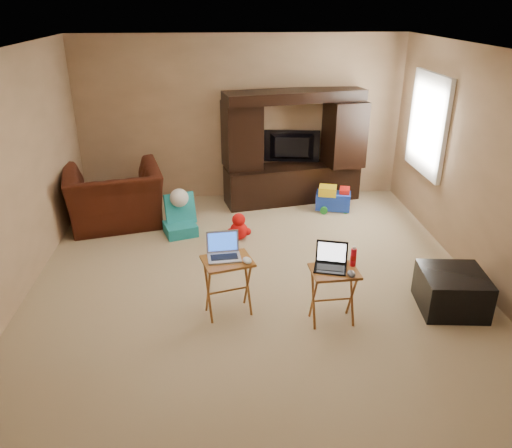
{
  "coord_description": "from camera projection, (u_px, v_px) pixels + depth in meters",
  "views": [
    {
      "loc": [
        -0.37,
        -4.92,
        2.94
      ],
      "look_at": [
        0.0,
        -0.2,
        0.8
      ],
      "focal_mm": 35.0,
      "sensor_mm": 36.0,
      "label": 1
    }
  ],
  "objects": [
    {
      "name": "television",
      "position": [
        292.0,
        147.0,
        7.78
      ],
      "size": [
        0.88,
        0.24,
        0.5
      ],
      "primitive_type": "imported",
      "rotation": [
        0.0,
        0.0,
        3.0
      ],
      "color": "black",
      "rests_on": "entertainment_center"
    },
    {
      "name": "wall_right",
      "position": [
        486.0,
        171.0,
        5.37
      ],
      "size": [
        0.0,
        5.5,
        5.5
      ],
      "primitive_type": "plane",
      "rotation": [
        1.57,
        0.0,
        -1.57
      ],
      "color": "tan",
      "rests_on": "ground"
    },
    {
      "name": "entertainment_center",
      "position": [
        293.0,
        148.0,
        7.64
      ],
      "size": [
        2.17,
        0.93,
        1.72
      ],
      "primitive_type": "cube",
      "rotation": [
        0.0,
        0.0,
        0.2
      ],
      "color": "black",
      "rests_on": "floor"
    },
    {
      "name": "ottoman",
      "position": [
        452.0,
        291.0,
        5.12
      ],
      "size": [
        0.7,
        0.7,
        0.41
      ],
      "primitive_type": "cube",
      "rotation": [
        0.0,
        0.0,
        -0.11
      ],
      "color": "black",
      "rests_on": "floor"
    },
    {
      "name": "floor",
      "position": [
        255.0,
        280.0,
        5.71
      ],
      "size": [
        5.5,
        5.5,
        0.0
      ],
      "primitive_type": "plane",
      "color": "#C7B68A",
      "rests_on": "ground"
    },
    {
      "name": "wall_left",
      "position": [
        7.0,
        183.0,
        5.01
      ],
      "size": [
        0.0,
        5.5,
        5.5
      ],
      "primitive_type": "plane",
      "rotation": [
        1.57,
        0.0,
        1.57
      ],
      "color": "tan",
      "rests_on": "ground"
    },
    {
      "name": "water_bottle",
      "position": [
        353.0,
        257.0,
        4.8
      ],
      "size": [
        0.06,
        0.06,
        0.18
      ],
      "primitive_type": "cylinder",
      "color": "red",
      "rests_on": "tray_table_right"
    },
    {
      "name": "plush_toy",
      "position": [
        239.0,
        226.0,
        6.62
      ],
      "size": [
        0.33,
        0.28,
        0.37
      ],
      "primitive_type": null,
      "color": "red",
      "rests_on": "floor"
    },
    {
      "name": "window_frame",
      "position": [
        428.0,
        124.0,
        6.71
      ],
      "size": [
        0.06,
        1.14,
        1.34
      ],
      "primitive_type": "cube",
      "color": "white",
      "rests_on": "ground"
    },
    {
      "name": "child_rocker",
      "position": [
        180.0,
        216.0,
        6.72
      ],
      "size": [
        0.53,
        0.57,
        0.54
      ],
      "primitive_type": null,
      "rotation": [
        0.0,
        0.0,
        0.31
      ],
      "color": "teal",
      "rests_on": "floor"
    },
    {
      "name": "laptop_right",
      "position": [
        331.0,
        258.0,
        4.72
      ],
      "size": [
        0.36,
        0.33,
        0.24
      ],
      "primitive_type": "cube",
      "rotation": [
        0.0,
        0.0,
        -0.28
      ],
      "color": "black",
      "rests_on": "tray_table_right"
    },
    {
      "name": "window_pane",
      "position": [
        429.0,
        124.0,
        6.71
      ],
      "size": [
        0.0,
        1.2,
        1.2
      ],
      "primitive_type": "plane",
      "rotation": [
        1.57,
        0.0,
        -1.57
      ],
      "color": "white",
      "rests_on": "ground"
    },
    {
      "name": "ceiling",
      "position": [
        254.0,
        50.0,
        4.68
      ],
      "size": [
        5.5,
        5.5,
        0.0
      ],
      "primitive_type": "plane",
      "rotation": [
        3.14,
        0.0,
        0.0
      ],
      "color": "silver",
      "rests_on": "ground"
    },
    {
      "name": "recliner",
      "position": [
        115.0,
        197.0,
        6.97
      ],
      "size": [
        1.49,
        1.38,
        0.83
      ],
      "primitive_type": "imported",
      "rotation": [
        0.0,
        0.0,
        3.38
      ],
      "color": "#471A0F",
      "rests_on": "floor"
    },
    {
      "name": "wall_back",
      "position": [
        241.0,
        119.0,
        7.69
      ],
      "size": [
        5.0,
        0.0,
        5.0
      ],
      "primitive_type": "plane",
      "rotation": [
        1.57,
        0.0,
        0.0
      ],
      "color": "tan",
      "rests_on": "ground"
    },
    {
      "name": "push_toy",
      "position": [
        333.0,
        198.0,
        7.54
      ],
      "size": [
        0.6,
        0.49,
        0.39
      ],
      "primitive_type": null,
      "rotation": [
        0.0,
        0.0,
        -0.27
      ],
      "color": "blue",
      "rests_on": "floor"
    },
    {
      "name": "wall_front",
      "position": [
        293.0,
        342.0,
        2.69
      ],
      "size": [
        5.0,
        0.0,
        5.0
      ],
      "primitive_type": "plane",
      "rotation": [
        -1.57,
        0.0,
        0.0
      ],
      "color": "tan",
      "rests_on": "ground"
    },
    {
      "name": "mouse_right",
      "position": [
        351.0,
        274.0,
        4.64
      ],
      "size": [
        0.08,
        0.12,
        0.05
      ],
      "primitive_type": "ellipsoid",
      "rotation": [
        0.0,
        0.0,
        -0.09
      ],
      "color": "#3B3B40",
      "rests_on": "tray_table_right"
    },
    {
      "name": "laptop_left",
      "position": [
        224.0,
        248.0,
        4.84
      ],
      "size": [
        0.34,
        0.29,
        0.24
      ],
      "primitive_type": "cube",
      "rotation": [
        0.0,
        0.0,
        0.09
      ],
      "color": "#A2A2A7",
      "rests_on": "tray_table_left"
    },
    {
      "name": "tray_table_left",
      "position": [
        228.0,
        287.0,
        4.99
      ],
      "size": [
        0.56,
        0.49,
        0.61
      ],
      "primitive_type": "cube",
      "rotation": [
        0.0,
        0.0,
        0.27
      ],
      "color": "#A16927",
      "rests_on": "floor"
    },
    {
      "name": "mouse_left",
      "position": [
        247.0,
        260.0,
        4.81
      ],
      "size": [
        0.11,
        0.14,
        0.05
      ],
      "primitive_type": "ellipsoid",
      "rotation": [
        0.0,
        0.0,
        0.3
      ],
      "color": "silver",
      "rests_on": "tray_table_left"
    },
    {
      "name": "tray_table_right",
      "position": [
        333.0,
        296.0,
        4.87
      ],
      "size": [
        0.47,
        0.38,
        0.58
      ],
      "primitive_type": "cube",
      "rotation": [
        0.0,
        0.0,
        0.06
      ],
      "color": "#995F25",
      "rests_on": "floor"
    }
  ]
}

